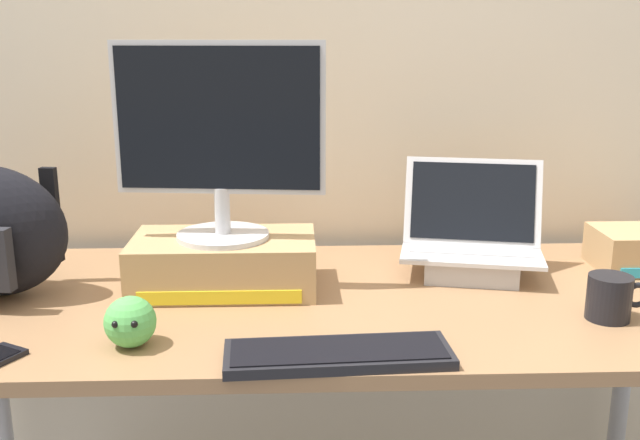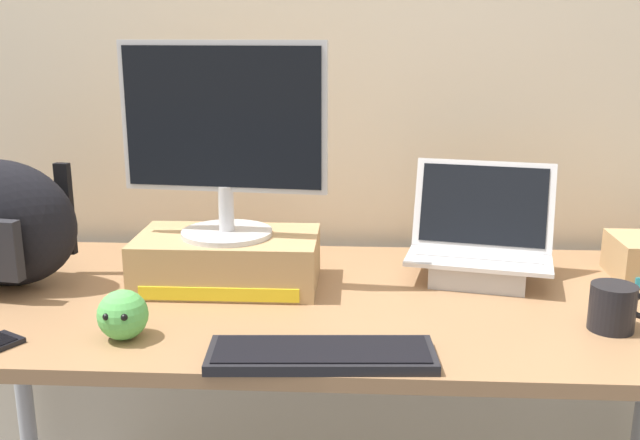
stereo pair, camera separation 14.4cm
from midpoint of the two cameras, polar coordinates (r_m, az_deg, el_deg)
The scene contains 9 objects.
back_wall at distance 2.04m, azimuth 2.89°, elevation 13.89°, with size 7.00×0.10×2.60m, color beige.
desk at distance 1.67m, azimuth 2.49°, elevation -8.16°, with size 1.92×0.80×0.74m.
toner_box_yellow at distance 1.71m, azimuth -4.92°, elevation -3.23°, with size 0.42×0.25×0.12m.
desktop_monitor at distance 1.64m, azimuth -5.16°, elevation 6.61°, with size 0.48×0.21×0.45m.
open_laptop at distance 1.81m, azimuth 14.76°, elevation -2.77°, with size 0.38×0.29×0.28m.
external_keyboard at distance 1.34m, azimuth 3.24°, elevation -10.64°, with size 0.42×0.16×0.02m.
messenger_backpack at distance 1.81m, azimuth -21.83°, elevation -0.32°, with size 0.39×0.27×0.30m.
coffee_mug at distance 1.60m, azimuth 24.69°, elevation -6.35°, with size 0.13×0.09×0.10m.
plush_toy at distance 1.45m, azimuth -12.62°, elevation -7.39°, with size 0.10×0.10×0.10m.
Camera 2 is at (0.09, -1.54, 1.33)m, focal length 40.40 mm.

